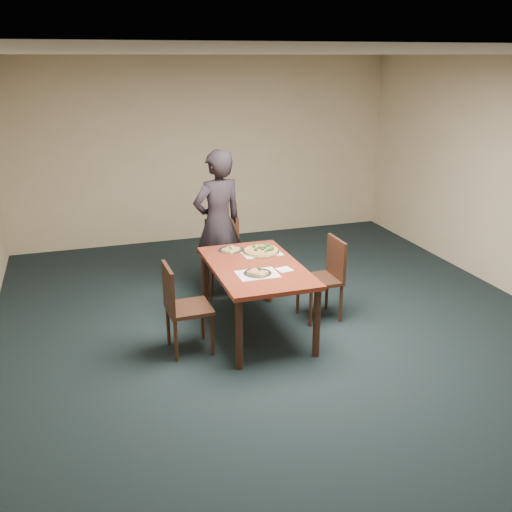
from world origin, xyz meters
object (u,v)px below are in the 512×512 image
object	(u,v)px
diner	(218,224)
slice_plate_near	(258,273)
dining_table	(256,274)
chair_right	(326,274)
slice_plate_far	(231,250)
pizza_pan	(262,250)
chair_far	(223,252)
chair_left	(181,303)

from	to	relation	value
diner	slice_plate_near	xyz separation A→B (m)	(0.04, -1.39, -0.12)
dining_table	diner	xyz separation A→B (m)	(-0.10, 1.15, 0.23)
chair_right	slice_plate_far	xyz separation A→B (m)	(-0.97, 0.42, 0.25)
pizza_pan	slice_plate_near	size ratio (longest dim) A/B	1.44
chair_far	slice_plate_near	size ratio (longest dim) A/B	3.25
chair_left	diner	distance (m)	1.57
dining_table	chair_far	size ratio (longest dim) A/B	1.65
chair_left	slice_plate_near	distance (m)	0.81
chair_left	slice_plate_far	size ratio (longest dim) A/B	3.25
slice_plate_near	diner	bearing A→B (deg)	91.61
pizza_pan	chair_right	bearing A→B (deg)	-20.71
chair_left	pizza_pan	bearing A→B (deg)	-63.56
dining_table	slice_plate_far	size ratio (longest dim) A/B	5.36
slice_plate_near	slice_plate_far	world-z (taller)	slice_plate_near
chair_far	slice_plate_far	world-z (taller)	chair_far
dining_table	chair_left	distance (m)	0.86
chair_left	slice_plate_far	xyz separation A→B (m)	(0.71, 0.72, 0.25)
chair_left	slice_plate_near	xyz separation A→B (m)	(0.77, -0.06, 0.25)
dining_table	slice_plate_near	xyz separation A→B (m)	(-0.06, -0.24, 0.11)
dining_table	pizza_pan	bearing A→B (deg)	63.21
dining_table	chair_far	distance (m)	1.17
chair_left	diner	world-z (taller)	diner
chair_left	diner	size ratio (longest dim) A/B	0.51
chair_right	slice_plate_far	bearing A→B (deg)	-113.79
chair_far	slice_plate_far	bearing A→B (deg)	-87.32
pizza_pan	diner	bearing A→B (deg)	109.71
slice_plate_near	slice_plate_far	xyz separation A→B (m)	(-0.06, 0.77, -0.00)
chair_left	slice_plate_far	world-z (taller)	chair_left
diner	pizza_pan	distance (m)	0.85
slice_plate_near	slice_plate_far	size ratio (longest dim) A/B	1.00
diner	slice_plate_far	bearing A→B (deg)	72.12
chair_far	diner	bearing A→B (deg)	-156.31
dining_table	diner	world-z (taller)	diner
chair_far	diner	size ratio (longest dim) A/B	0.51
dining_table	chair_right	bearing A→B (deg)	7.10
dining_table	chair_right	size ratio (longest dim) A/B	1.65
chair_left	chair_right	xyz separation A→B (m)	(1.68, 0.29, 0.00)
chair_far	pizza_pan	size ratio (longest dim) A/B	2.25
diner	slice_plate_far	world-z (taller)	diner
chair_far	pizza_pan	world-z (taller)	chair_far
chair_left	slice_plate_far	bearing A→B (deg)	-46.76
chair_far	diner	distance (m)	0.38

